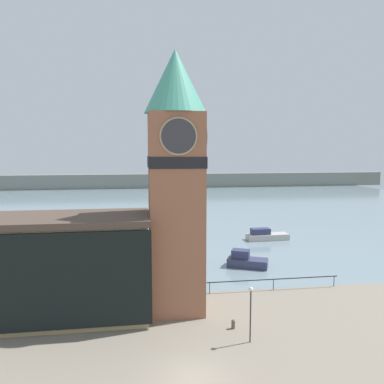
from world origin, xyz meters
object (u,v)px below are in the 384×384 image
Objects in this scene: clock_tower at (176,176)px; boat_near at (246,261)px; pier_building at (71,267)px; lamp_post at (251,304)px; mooring_bollard_near at (233,324)px; boat_far at (266,235)px.

boat_near is (9.20, 10.36, -10.68)m from clock_tower.
lamp_post is at bearing -24.77° from pier_building.
boat_near is 17.42m from lamp_post.
clock_tower is 12.40m from mooring_bollard_near.
lamp_post is at bearing -72.98° from mooring_bollard_near.
lamp_post is (4.57, -6.30, -8.59)m from clock_tower.
boat_near reaches higher than boat_far.
pier_building reaches higher than boat_far.
mooring_bollard_near is at bearing 107.02° from lamp_post.
clock_tower is 1.68× the size of pier_building.
mooring_bollard_near is at bearing -85.91° from boat_near.
mooring_bollard_near is at bearing -116.82° from boat_far.
boat_far reaches higher than mooring_bollard_near.
boat_far is 1.59× the size of lamp_post.
pier_building is at bearing -178.37° from clock_tower.
clock_tower is 17.49m from boat_near.
pier_building is 1.99× the size of boat_far.
clock_tower is 3.35× the size of boat_far.
clock_tower is 11.59m from lamp_post.
boat_near is at bearing 48.40° from clock_tower.
clock_tower is at bearing -127.76° from boat_far.
pier_building is at bearing -139.55° from boat_far.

